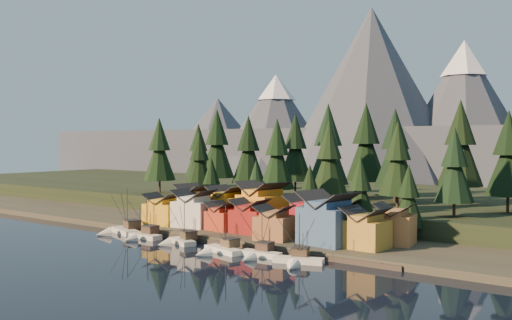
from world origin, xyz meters
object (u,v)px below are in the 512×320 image
Objects in this scene: boat_2 at (179,235)px; house_back_0 at (196,202)px; boat_5 at (297,254)px; boat_1 at (142,230)px; boat_3 at (219,244)px; house_front_1 at (194,207)px; house_back_1 at (228,204)px; boat_4 at (258,248)px; boat_0 at (120,224)px; house_front_0 at (162,208)px.

boat_2 is 27.03m from house_back_0.
boat_1 is at bearing 159.62° from boat_5.
boat_2 is at bearing -175.53° from boat_3.
house_front_1 is 1.05× the size of house_back_1.
boat_1 is 22.91m from house_back_0.
boat_0 is at bearing 173.86° from boat_4.
house_back_0 reaches higher than boat_1.
house_back_0 is (-38.06, 22.67, 4.82)m from boat_4.
boat_3 is (14.00, -2.19, -0.23)m from boat_2.
boat_0 is at bearing -143.31° from house_front_1.
boat_3 is at bearing -34.26° from house_back_0.
boat_0 is at bearing 172.30° from boat_1.
house_front_1 reaches higher than boat_3.
boat_5 is 53.45m from house_back_0.
boat_1 is 1.02× the size of boat_3.
boat_0 is 1.26× the size of house_back_0.
house_back_1 reaches higher than boat_1.
boat_0 reaches higher than boat_4.
boat_4 is 1.06× the size of house_back_1.
boat_0 is 12.11m from house_front_0.
house_front_1 reaches higher than boat_4.
boat_0 is at bearing -125.45° from house_back_1.
boat_4 is at bearing 20.03° from boat_2.
boat_3 is 35.66m from house_front_0.
house_front_0 reaches higher than boat_4.
boat_1 is at bearing 9.66° from boat_0.
boat_2 is 23.08m from boat_4.
boat_2 is at bearing 158.77° from boat_5.
house_front_1 is 10.01m from house_back_1.
boat_2 is (21.93, -1.42, -0.22)m from boat_0.
boat_0 reaches higher than house_front_0.
house_front_1 reaches higher than boat_5.
boat_0 is 1.19× the size of boat_5.
house_back_1 is (12.84, 11.70, 0.96)m from house_front_0.
boat_2 is 1.06× the size of boat_4.
house_back_1 is (3.59, 9.35, 0.26)m from house_front_1.
boat_3 is at bearing -37.12° from house_front_0.
house_back_0 is at bearing 120.21° from house_front_1.
boat_1 is 26.10m from boat_3.
boat_1 is 1.08× the size of house_front_1.
boat_3 reaches higher than boat_5.
house_front_1 is at bearing 1.55° from house_front_0.
boat_0 is 54.88m from boat_5.
boat_1 is at bearing -170.98° from boat_3.
boat_3 is 38.08m from house_back_0.
boat_0 is 1.21× the size of boat_4.
house_front_0 is 10.16m from house_back_0.
boat_1 is 14.59m from house_front_0.
boat_2 is 22.42m from house_front_0.
boat_3 is at bearing 13.31° from boat_0.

